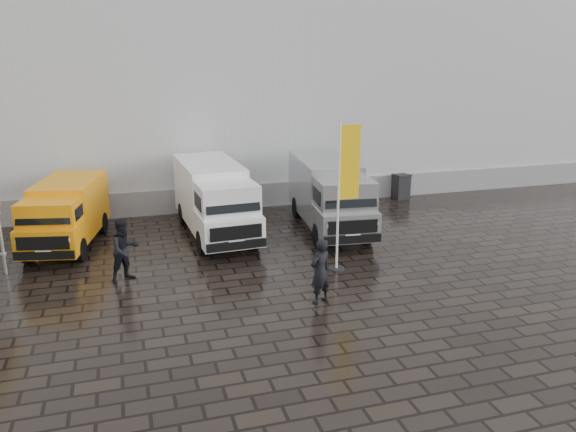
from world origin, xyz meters
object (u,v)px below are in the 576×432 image
at_px(wheelie_bin, 401,186).
at_px(flagpole, 344,188).
at_px(person_front, 320,271).
at_px(person_tent, 125,250).
at_px(van_white, 215,201).
at_px(van_yellow, 66,216).
at_px(van_silver, 330,196).

bearing_deg(wheelie_bin, flagpole, -132.71).
relative_size(wheelie_bin, person_front, 0.63).
distance_m(wheelie_bin, person_tent, 13.39).
bearing_deg(van_white, flagpole, -57.01).
relative_size(van_white, person_tent, 3.16).
bearing_deg(person_front, van_yellow, -69.01).
bearing_deg(person_front, van_silver, -136.87).
bearing_deg(wheelie_bin, van_silver, -148.62).
relative_size(wheelie_bin, person_tent, 0.60).
bearing_deg(van_white, van_yellow, 174.06).
xyz_separation_m(wheelie_bin, person_tent, (-11.87, -6.17, 0.37)).
bearing_deg(van_silver, flagpole, -98.94).
relative_size(flagpole, person_front, 2.58).
distance_m(van_white, flagpole, 5.42).
relative_size(van_yellow, person_front, 2.66).
bearing_deg(van_yellow, van_white, 9.22).
bearing_deg(wheelie_bin, van_white, -166.24).
bearing_deg(flagpole, person_front, -125.01).
xyz_separation_m(van_silver, person_front, (-2.44, -5.84, -0.37)).
xyz_separation_m(van_silver, flagpole, (-0.99, -3.77, 1.24)).
bearing_deg(person_front, flagpole, -149.22).
bearing_deg(van_yellow, van_silver, 7.36).
distance_m(flagpole, wheelie_bin, 9.27).
bearing_deg(wheelie_bin, van_yellow, -173.43).
distance_m(van_yellow, van_silver, 9.07).
relative_size(flagpole, wheelie_bin, 4.13).
xyz_separation_m(van_white, person_front, (1.67, -6.32, -0.38)).
height_order(van_white, van_silver, van_white).
height_order(van_silver, person_tent, van_silver).
distance_m(van_silver, person_tent, 7.77).
height_order(van_white, flagpole, flagpole).
height_order(van_yellow, van_silver, van_silver).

